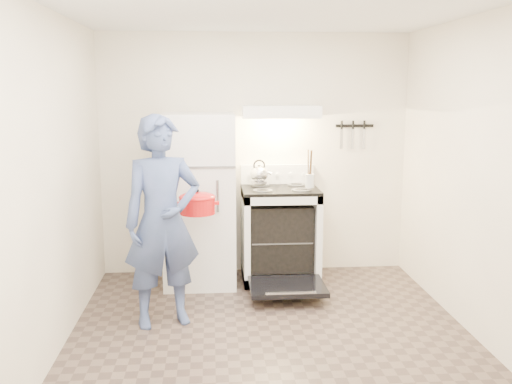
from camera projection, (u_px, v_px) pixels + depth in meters
floor at (272, 341)px, 4.42m from camera, size 3.60×3.60×0.00m
back_wall at (255, 155)px, 5.97m from camera, size 3.20×0.02×2.50m
refrigerator at (199, 200)px, 5.65m from camera, size 0.70×0.70×1.70m
stove_body at (280, 235)px, 5.81m from camera, size 0.76×0.65×0.92m
cooktop at (280, 190)px, 5.72m from camera, size 0.76×0.65×0.03m
backsplash at (277, 174)px, 5.98m from camera, size 0.76×0.07×0.20m
oven_door at (287, 287)px, 5.28m from camera, size 0.70×0.54×0.04m
oven_rack at (280, 237)px, 5.81m from camera, size 0.60×0.52×0.01m
range_hood at (280, 111)px, 5.66m from camera, size 0.76×0.50×0.12m
knife_strip at (355, 126)px, 5.98m from camera, size 0.40×0.02×0.03m
pizza_stone at (271, 235)px, 5.85m from camera, size 0.31×0.31×0.02m
tea_kettle at (259, 173)px, 5.80m from camera, size 0.22×0.18×0.27m
utensil_jar at (310, 181)px, 5.57m from camera, size 0.09×0.09×0.13m
person at (163, 222)px, 4.63m from camera, size 0.73×0.59×1.74m
dutch_oven at (197, 205)px, 5.00m from camera, size 0.38×0.31×0.25m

